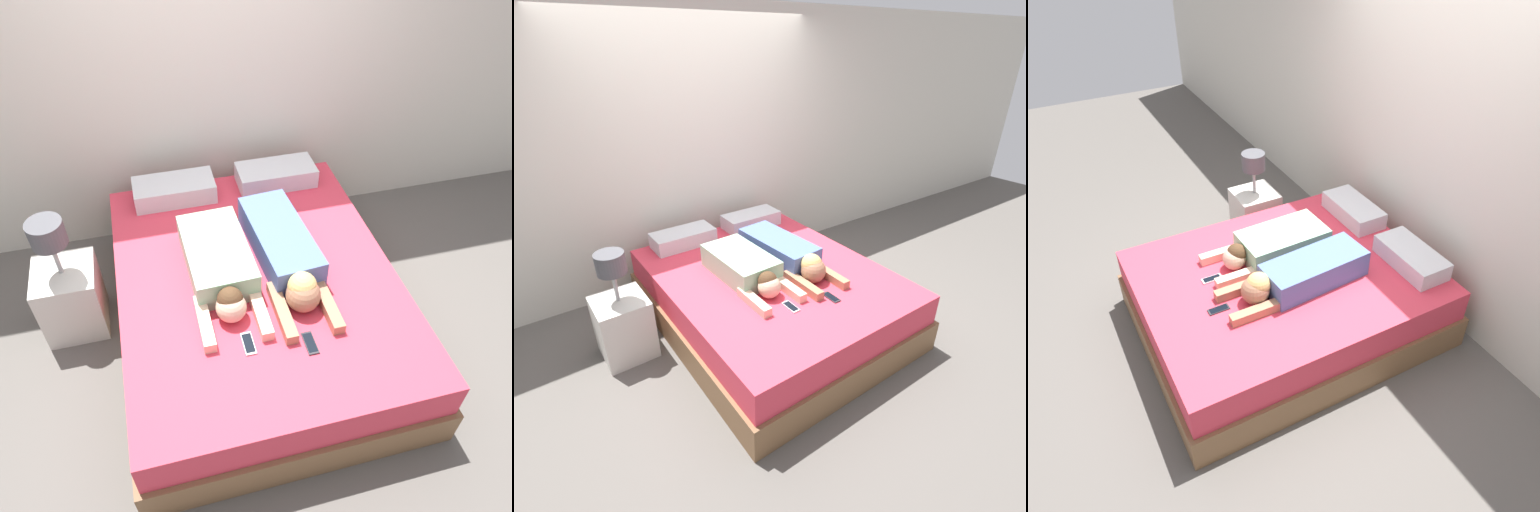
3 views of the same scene
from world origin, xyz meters
TOP-DOWN VIEW (x-y plane):
  - ground_plane at (0.00, 0.00)m, footprint 12.00×12.00m
  - wall_back at (0.00, 1.25)m, footprint 12.00×0.06m
  - bed at (0.00, 0.00)m, footprint 1.78×2.20m
  - pillow_head_left at (-0.39, 0.90)m, footprint 0.59×0.28m
  - pillow_head_right at (0.39, 0.90)m, footprint 0.59×0.28m
  - person_left at (-0.22, 0.03)m, footprint 0.40×0.98m
  - person_right at (0.20, 0.02)m, footprint 0.38×1.13m
  - cell_phone_left at (-0.18, -0.52)m, footprint 0.06×0.15m
  - cell_phone_right at (0.15, -0.60)m, footprint 0.06×0.15m
  - nightstand at (-1.19, 0.32)m, footprint 0.39×0.39m

SIDE VIEW (x-z plane):
  - ground_plane at x=0.00m, z-range 0.00..0.00m
  - bed at x=0.00m, z-range 0.00..0.52m
  - nightstand at x=-1.19m, z-range -0.15..0.77m
  - cell_phone_left at x=-0.18m, z-range 0.52..0.53m
  - cell_phone_right at x=0.15m, z-range 0.52..0.53m
  - pillow_head_left at x=-0.39m, z-range 0.52..0.67m
  - pillow_head_right at x=0.39m, z-range 0.52..0.67m
  - person_left at x=-0.22m, z-range 0.52..0.72m
  - person_right at x=0.20m, z-range 0.51..0.74m
  - wall_back at x=0.00m, z-range 0.00..2.60m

